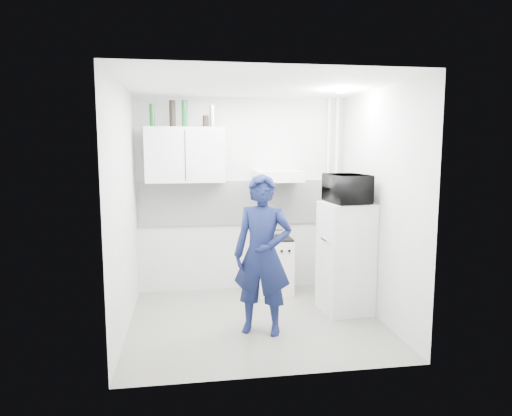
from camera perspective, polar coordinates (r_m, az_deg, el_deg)
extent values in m
plane|color=slate|center=(5.29, -0.01, -14.00)|extent=(2.80, 2.80, 0.00)
plane|color=white|center=(4.96, -0.01, 15.17)|extent=(2.80, 2.80, 0.00)
plane|color=silver|center=(6.19, -1.78, 1.61)|extent=(2.80, 0.00, 2.80)
plane|color=silver|center=(4.94, -16.25, -0.23)|extent=(0.00, 2.60, 2.60)
plane|color=silver|center=(5.35, 14.97, 0.40)|extent=(0.00, 2.60, 2.60)
imported|color=#10173B|center=(4.76, 0.82, -5.87)|extent=(0.71, 0.59, 1.67)
cube|color=silver|center=(6.18, 2.30, -7.24)|extent=(0.45, 0.45, 0.73)
cube|color=white|center=(5.52, 11.13, -6.09)|extent=(0.59, 0.59, 1.31)
cube|color=black|center=(6.09, 2.32, -3.81)|extent=(0.44, 0.44, 0.03)
cylinder|color=silver|center=(6.13, 1.40, -3.10)|extent=(0.19, 0.19, 0.11)
imported|color=black|center=(5.39, 11.35, 2.39)|extent=(0.62, 0.45, 0.33)
cylinder|color=#144C1E|center=(5.96, -12.86, 11.23)|extent=(0.07, 0.07, 0.28)
cylinder|color=black|center=(5.95, -10.40, 11.52)|extent=(0.08, 0.08, 0.33)
cylinder|color=#144C1E|center=(5.95, -8.91, 11.57)|extent=(0.08, 0.08, 0.33)
cylinder|color=black|center=(5.95, -6.31, 10.71)|extent=(0.08, 0.08, 0.15)
cylinder|color=silver|center=(5.96, -5.49, 11.34)|extent=(0.07, 0.07, 0.28)
cube|color=white|center=(5.93, -8.84, 6.59)|extent=(1.00, 0.35, 0.70)
cube|color=silver|center=(5.99, 2.79, 4.00)|extent=(0.60, 0.50, 0.14)
cube|color=white|center=(6.19, -1.75, 0.67)|extent=(2.74, 0.03, 0.60)
cylinder|color=silver|center=(6.40, 9.95, 1.70)|extent=(0.05, 0.05, 2.60)
cylinder|color=silver|center=(6.36, 8.92, 1.69)|extent=(0.04, 0.04, 2.60)
cylinder|color=white|center=(5.39, 10.55, 14.12)|extent=(0.10, 0.10, 0.02)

